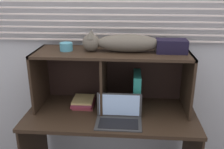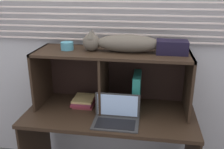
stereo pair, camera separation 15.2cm
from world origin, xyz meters
TOP-DOWN VIEW (x-y plane):
  - back_panel_with_blinds at (0.00, 0.55)m, footprint 4.40×0.08m
  - desk at (0.00, 0.18)m, footprint 1.42×0.66m
  - hutch_shelf_unit at (-0.01, 0.33)m, footprint 1.28×0.42m
  - cat at (0.08, 0.29)m, footprint 0.84×0.17m
  - laptop at (0.07, 0.03)m, footprint 0.36×0.22m
  - binder_upright at (0.21, 0.29)m, footprint 0.06×0.26m
  - book_stack at (-0.26, 0.29)m, footprint 0.19×0.22m
  - small_basket at (-0.38, 0.29)m, footprint 0.11×0.11m
  - storage_box at (0.48, 0.29)m, footprint 0.24×0.14m

SIDE VIEW (x-z plane):
  - desk at x=0.00m, z-range 0.23..0.98m
  - book_stack at x=-0.26m, z-range 0.75..0.81m
  - laptop at x=0.07m, z-range 0.69..0.90m
  - binder_upright at x=0.21m, z-range 0.75..1.07m
  - hutch_shelf_unit at x=-0.01m, z-range 0.85..1.35m
  - back_panel_with_blinds at x=0.00m, z-range 0.01..2.51m
  - small_basket at x=-0.38m, z-range 1.25..1.32m
  - storage_box at x=0.48m, z-range 1.25..1.36m
  - cat at x=0.08m, z-range 1.24..1.41m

